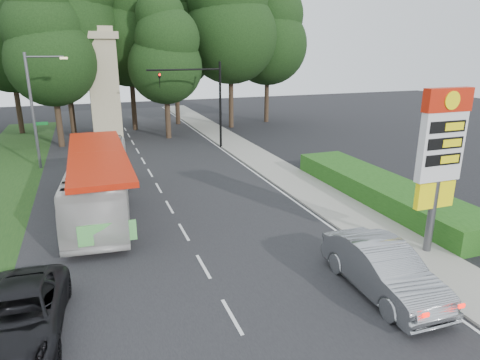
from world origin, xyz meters
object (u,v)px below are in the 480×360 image
object	(u,v)px
monument	(104,85)
streetlight_signs	(35,106)
traffic_signal_mast	(205,93)
sedan_silver	(383,269)
transit_bus	(100,183)
suv_charcoal	(20,315)
gas_station_pylon	(441,150)

from	to	relation	value
monument	streetlight_signs	bearing A→B (deg)	-121.97
traffic_signal_mast	sedan_silver	xyz separation A→B (m)	(-0.22, -23.85, -3.78)
transit_bus	suv_charcoal	world-z (taller)	transit_bus
suv_charcoal	monument	bearing A→B (deg)	85.08
sedan_silver	suv_charcoal	bearing A→B (deg)	173.59
gas_station_pylon	monument	bearing A→B (deg)	111.80
transit_bus	monument	bearing A→B (deg)	90.71
traffic_signal_mast	suv_charcoal	world-z (taller)	traffic_signal_mast
sedan_silver	suv_charcoal	world-z (taller)	sedan_silver
gas_station_pylon	suv_charcoal	bearing A→B (deg)	-179.00
suv_charcoal	traffic_signal_mast	bearing A→B (deg)	65.46
gas_station_pylon	sedan_silver	xyz separation A→B (m)	(-3.74, -1.85, -3.55)
transit_bus	sedan_silver	world-z (taller)	transit_bus
traffic_signal_mast	suv_charcoal	bearing A→B (deg)	-118.08
traffic_signal_mast	monument	xyz separation A→B (m)	(-7.68, 6.00, 0.43)
monument	sedan_silver	size ratio (longest dim) A/B	1.85
monument	traffic_signal_mast	bearing A→B (deg)	-38.00
streetlight_signs	monument	size ratio (longest dim) A/B	0.80
monument	suv_charcoal	world-z (taller)	monument
gas_station_pylon	sedan_silver	size ratio (longest dim) A/B	1.26
transit_bus	suv_charcoal	bearing A→B (deg)	-100.57
gas_station_pylon	streetlight_signs	distance (m)	25.74
traffic_signal_mast	suv_charcoal	xyz separation A→B (m)	(-11.88, -22.27, -3.94)
monument	suv_charcoal	bearing A→B (deg)	-98.45
traffic_signal_mast	transit_bus	bearing A→B (deg)	-126.27
gas_station_pylon	traffic_signal_mast	distance (m)	22.29
traffic_signal_mast	streetlight_signs	xyz separation A→B (m)	(-12.67, -1.99, -0.23)
streetlight_signs	monument	xyz separation A→B (m)	(4.99, 7.99, 0.67)
suv_charcoal	streetlight_signs	bearing A→B (deg)	95.75
monument	sedan_silver	world-z (taller)	monument
monument	sedan_silver	bearing A→B (deg)	-75.97
transit_bus	sedan_silver	size ratio (longest dim) A/B	2.13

